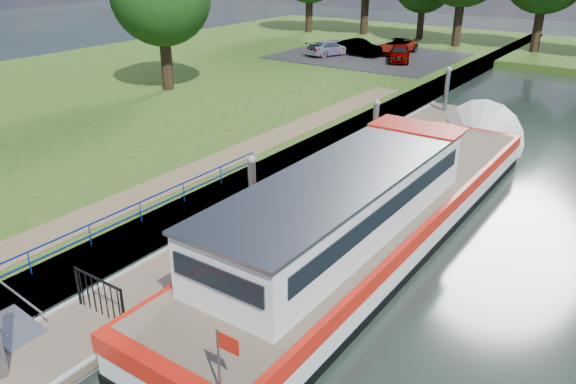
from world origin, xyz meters
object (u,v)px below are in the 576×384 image
Objects in this scene: car_b at (359,47)px; barge at (385,205)px; car_c at (330,48)px; car_a at (399,53)px; car_d at (396,46)px; pontoon at (322,189)px.

barge is at bearing -144.38° from car_b.
car_b is 2.43m from car_c.
car_c is at bearing 130.59° from car_b.
car_b is (-15.28, 26.30, 0.41)m from barge.
car_a reaches higher than car_b.
car_b reaches higher than car_d.
pontoon is 6.65× the size of car_d.
car_c is at bearing -134.42° from car_d.
car_a is 0.95× the size of car_c.
barge reaches higher than car_c.
car_d is at bearing 109.25° from pontoon.
barge is at bearing -62.55° from car_d.
pontoon is 7.69× the size of car_a.
pontoon is 7.48× the size of car_b.
barge is at bearing 144.22° from car_c.
car_a is 0.87× the size of car_d.
car_a reaches higher than car_c.
barge is 30.42m from car_b.
car_c is at bearing 120.61° from pontoon.
car_b is 3.36m from car_d.
car_a is at bearing -152.34° from car_c.
barge is 5.42× the size of car_a.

